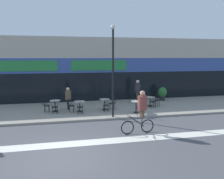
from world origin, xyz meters
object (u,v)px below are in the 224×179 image
bistro_table_2 (105,102)px  cafe_chair_0_side (46,104)px  planter_pot (162,93)px  lamp_post (113,65)px  bistro_table_1 (80,104)px  bistro_table_3 (136,105)px  cafe_chair_1_near (80,106)px  cafe_chair_2_side (113,102)px  cafe_chair_3_near (139,107)px  cafe_chair_1_side (70,105)px  cafe_chair_4_side (158,99)px  cyclist_2 (141,108)px  cafe_chair_4_near (153,101)px  pedestrian_far_end (138,89)px  bistro_table_4 (150,100)px  pedestrian_near_end (68,96)px  bistro_table_0 (55,104)px  cafe_chair_0_near (55,106)px

bistro_table_2 → cafe_chair_0_side: bearing=177.5°
planter_pot → lamp_post: lamp_post is taller
bistro_table_1 → bistro_table_3: bearing=-15.5°
cafe_chair_1_near → cafe_chair_2_side: (2.39, 0.85, 0.00)m
cafe_chair_1_near → planter_pot: planter_pot is taller
bistro_table_3 → cafe_chair_3_near: 0.63m
bistro_table_1 → cafe_chair_0_side: (-2.27, 0.39, 0.00)m
bistro_table_1 → cafe_chair_1_side: bearing=179.6°
bistro_table_3 → cafe_chair_4_side: bearing=35.7°
cafe_chair_3_near → cyclist_2: cyclist_2 is taller
cafe_chair_1_side → cafe_chair_4_near: (5.95, -0.03, 0.00)m
cafe_chair_1_near → lamp_post: 3.50m
cafe_chair_1_side → pedestrian_far_end: size_ratio=0.49×
cafe_chair_4_near → pedestrian_far_end: (-0.52, 2.13, 0.58)m
bistro_table_4 → pedestrian_near_end: 6.09m
lamp_post → cyclist_2: 3.58m
bistro_table_0 → cafe_chair_2_side: size_ratio=0.85×
cafe_chair_3_near → cafe_chair_4_side: same height
cafe_chair_0_side → lamp_post: 5.43m
bistro_table_2 → pedestrian_near_end: (-2.52, 0.61, 0.40)m
bistro_table_2 → cyclist_2: 4.92m
bistro_table_2 → pedestrian_far_end: bearing=31.7°
bistro_table_3 → cafe_chair_0_side: bearing=166.7°
bistro_table_0 → cyclist_2: size_ratio=0.35×
cafe_chair_0_side → cafe_chair_2_side: size_ratio=1.00×
bistro_table_2 → bistro_table_3: bistro_table_3 is taller
bistro_table_3 → pedestrian_far_end: size_ratio=0.42×
bistro_table_2 → cafe_chair_1_side: cafe_chair_1_side is taller
planter_pot → cyclist_2: (-4.35, -7.01, 0.53)m
lamp_post → pedestrian_near_end: (-2.71, 2.55, -2.26)m
bistro_table_1 → bistro_table_2: (1.76, 0.21, 0.03)m
cafe_chair_1_near → cafe_chair_2_side: 2.53m
planter_pot → pedestrian_near_end: size_ratio=0.72×
cafe_chair_1_side → cyclist_2: size_ratio=0.41×
planter_pot → pedestrian_far_end: pedestrian_far_end is taller
cafe_chair_4_near → planter_pot: 3.10m
cafe_chair_4_near → lamp_post: bearing=111.8°
bistro_table_1 → cafe_chair_0_near: size_ratio=0.84×
cafe_chair_1_side → cafe_chair_4_side: (6.57, 0.60, 0.00)m
cyclist_2 → lamp_post: bearing=-76.3°
bistro_table_4 → cafe_chair_1_near: (-5.32, -1.22, 0.01)m
bistro_table_2 → cafe_chair_0_near: size_ratio=0.83×
cafe_chair_4_side → pedestrian_near_end: bearing=-5.3°
cafe_chair_0_near → pedestrian_far_end: size_ratio=0.49×
bistro_table_0 → cyclist_2: (4.46, -4.94, 0.61)m
bistro_table_1 → pedestrian_far_end: 5.28m
cafe_chair_1_side → cafe_chair_4_side: 6.60m
bistro_table_0 → cafe_chair_4_near: bearing=-3.4°
bistro_table_1 → bistro_table_2: 1.77m
cafe_chair_1_side → bistro_table_4: bearing=8.9°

